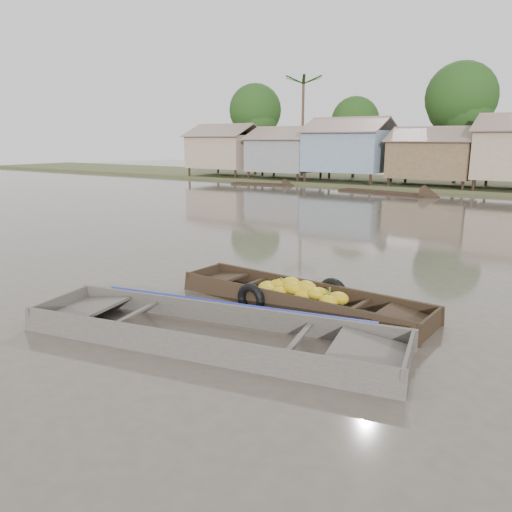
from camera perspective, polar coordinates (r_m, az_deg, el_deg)
The scene contains 3 objects.
ground at distance 11.38m, azimuth -0.82°, elevation -5.39°, with size 120.00×120.00×0.00m, color #4B463A.
banana_boat at distance 11.24m, azimuth 4.69°, elevation -4.71°, with size 6.01×1.78×0.81m.
viewer_boat at distance 9.37m, azimuth -5.08°, elevation -9.28°, with size 7.41×3.28×0.58m.
Camera 1 is at (6.14, -8.87, 3.63)m, focal length 35.00 mm.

